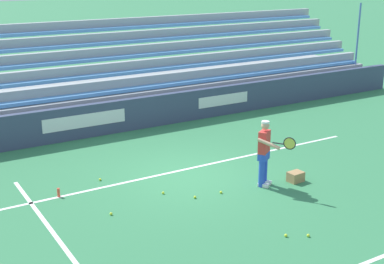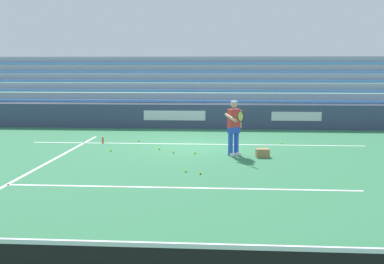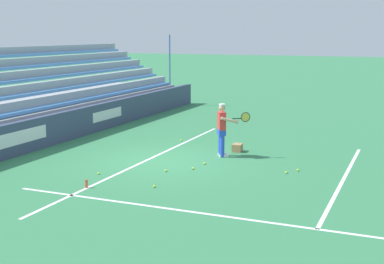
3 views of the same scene
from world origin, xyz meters
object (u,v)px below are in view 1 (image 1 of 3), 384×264
(tennis_ball_near_player, at_px, (286,235))
(tennis_ball_far_right, at_px, (195,197))
(tennis_ball_on_baseline, at_px, (308,235))
(tennis_ball_toward_net, at_px, (163,193))
(tennis_ball_midcourt, at_px, (100,179))
(ball_box_cardboard, at_px, (296,177))
(water_bottle, at_px, (59,193))
(tennis_ball_stray_back, at_px, (111,214))
(tennis_player, at_px, (265,152))
(tennis_ball_far_left, at_px, (221,192))
(tennis_ball_by_box, at_px, (264,148))

(tennis_ball_near_player, bearing_deg, tennis_ball_far_right, -76.84)
(tennis_ball_on_baseline, height_order, tennis_ball_near_player, same)
(tennis_ball_toward_net, bearing_deg, tennis_ball_midcourt, -58.19)
(ball_box_cardboard, bearing_deg, tennis_ball_toward_net, -17.66)
(tennis_ball_on_baseline, xyz_separation_m, tennis_ball_far_right, (1.01, -2.87, 0.00))
(tennis_ball_far_right, bearing_deg, ball_box_cardboard, 171.04)
(tennis_ball_toward_net, bearing_deg, water_bottle, -27.75)
(tennis_ball_stray_back, bearing_deg, tennis_player, 174.02)
(tennis_ball_near_player, distance_m, tennis_ball_midcourt, 5.34)
(tennis_ball_toward_net, xyz_separation_m, water_bottle, (2.26, -1.19, 0.08))
(tennis_player, height_order, water_bottle, tennis_player)
(tennis_ball_stray_back, height_order, tennis_ball_far_right, same)
(tennis_ball_far_left, relative_size, tennis_ball_stray_back, 1.00)
(tennis_ball_by_box, bearing_deg, tennis_ball_toward_net, 18.26)
(tennis_ball_on_baseline, height_order, tennis_ball_midcourt, same)
(ball_box_cardboard, bearing_deg, tennis_ball_stray_back, -7.53)
(tennis_ball_far_left, bearing_deg, tennis_ball_stray_back, -5.90)
(tennis_ball_near_player, bearing_deg, tennis_ball_far_left, -92.08)
(tennis_ball_midcourt, bearing_deg, water_bottle, 19.23)
(tennis_ball_toward_net, relative_size, tennis_ball_far_right, 1.00)
(tennis_player, relative_size, tennis_ball_near_player, 25.98)
(ball_box_cardboard, bearing_deg, tennis_player, -14.47)
(tennis_ball_by_box, bearing_deg, tennis_ball_far_left, 34.97)
(tennis_ball_far_left, bearing_deg, water_bottle, -28.43)
(tennis_ball_far_left, xyz_separation_m, tennis_ball_stray_back, (2.81, -0.29, 0.00))
(tennis_ball_far_left, relative_size, tennis_ball_toward_net, 1.00)
(ball_box_cardboard, height_order, tennis_ball_toward_net, ball_box_cardboard)
(tennis_ball_midcourt, distance_m, tennis_ball_far_right, 2.73)
(tennis_ball_far_left, xyz_separation_m, tennis_ball_by_box, (-3.03, -2.12, 0.00))
(tennis_ball_stray_back, distance_m, tennis_ball_by_box, 6.12)
(tennis_ball_on_baseline, distance_m, tennis_ball_stray_back, 4.38)
(tennis_ball_near_player, distance_m, tennis_ball_stray_back, 3.93)
(tennis_ball_midcourt, bearing_deg, tennis_ball_by_box, 177.68)
(tennis_player, distance_m, ball_box_cardboard, 1.19)
(tennis_ball_near_player, xyz_separation_m, tennis_ball_stray_back, (2.72, -2.83, 0.00))
(tennis_ball_by_box, height_order, tennis_ball_far_right, same)
(tennis_ball_midcourt, distance_m, tennis_ball_stray_back, 2.12)
(tennis_ball_near_player, xyz_separation_m, tennis_ball_by_box, (-3.12, -4.67, 0.00))
(tennis_ball_stray_back, bearing_deg, ball_box_cardboard, 172.47)
(tennis_ball_far_right, relative_size, water_bottle, 0.30)
(tennis_ball_near_player, distance_m, tennis_ball_far_left, 2.55)
(tennis_player, distance_m, tennis_ball_midcourt, 4.36)
(tennis_ball_toward_net, bearing_deg, tennis_ball_far_left, 150.37)
(tennis_player, xyz_separation_m, ball_box_cardboard, (-0.88, 0.23, -0.76))
(ball_box_cardboard, bearing_deg, tennis_ball_far_left, -9.69)
(tennis_ball_far_left, height_order, water_bottle, water_bottle)
(tennis_ball_stray_back, height_order, water_bottle, water_bottle)
(ball_box_cardboard, relative_size, tennis_ball_stray_back, 6.06)
(tennis_ball_far_right, distance_m, water_bottle, 3.34)
(tennis_ball_midcourt, height_order, tennis_ball_stray_back, same)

